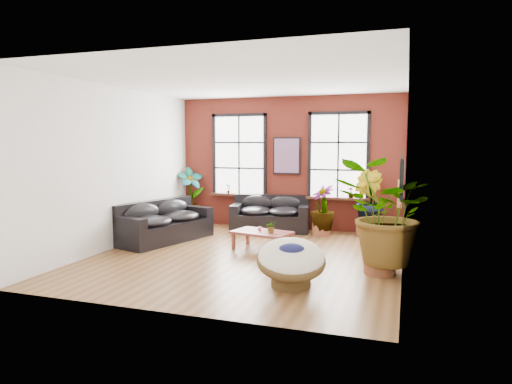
# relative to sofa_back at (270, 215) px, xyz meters

# --- Properties ---
(room) EXTENTS (6.04, 6.54, 3.54)m
(room) POSITION_rel_sofa_back_xyz_m (0.34, -2.67, 1.33)
(room) COLOR brown
(room) RESTS_ON ground
(sofa_back) EXTENTS (2.13, 1.30, 0.92)m
(sofa_back) POSITION_rel_sofa_back_xyz_m (0.00, 0.00, 0.00)
(sofa_back) COLOR black
(sofa_back) RESTS_ON ground
(sofa_left) EXTENTS (1.63, 2.54, 0.93)m
(sofa_left) POSITION_rel_sofa_back_xyz_m (-2.03, -2.03, 0.01)
(sofa_left) COLOR black
(sofa_left) RESTS_ON ground
(coffee_table) EXTENTS (1.37, 0.98, 0.48)m
(coffee_table) POSITION_rel_sofa_back_xyz_m (0.45, -2.16, -0.06)
(coffee_table) COLOR brown
(coffee_table) RESTS_ON ground
(papasan_chair) EXTENTS (1.38, 1.39, 0.83)m
(papasan_chair) POSITION_rel_sofa_back_xyz_m (1.67, -4.44, 0.01)
(papasan_chair) COLOR brown
(papasan_chair) RESTS_ON ground
(poster) EXTENTS (0.74, 0.06, 0.98)m
(poster) POSITION_rel_sofa_back_xyz_m (0.34, 0.36, 1.54)
(poster) COLOR black
(poster) RESTS_ON room
(tv_wall_unit) EXTENTS (0.13, 1.86, 1.20)m
(tv_wall_unit) POSITION_rel_sofa_back_xyz_m (3.27, -2.22, 1.13)
(tv_wall_unit) COLOR black
(tv_wall_unit) RESTS_ON room
(media_box) EXTENTS (0.73, 0.68, 0.49)m
(media_box) POSITION_rel_sofa_back_xyz_m (2.95, -0.49, -0.17)
(media_box) COLOR black
(media_box) RESTS_ON ground
(pot_back_left) EXTENTS (0.65, 0.65, 0.40)m
(pot_back_left) POSITION_rel_sofa_back_xyz_m (-2.36, 0.05, -0.22)
(pot_back_left) COLOR brown
(pot_back_left) RESTS_ON ground
(pot_back_right) EXTENTS (0.53, 0.53, 0.36)m
(pot_back_right) POSITION_rel_sofa_back_xyz_m (2.46, -0.01, -0.24)
(pot_back_right) COLOR brown
(pot_back_right) RESTS_ON ground
(pot_right_wall) EXTENTS (0.60, 0.60, 0.41)m
(pot_right_wall) POSITION_rel_sofa_back_xyz_m (2.97, -3.23, -0.21)
(pot_right_wall) COLOR brown
(pot_right_wall) RESTS_ON ground
(pot_mid) EXTENTS (0.57, 0.57, 0.33)m
(pot_mid) POSITION_rel_sofa_back_xyz_m (1.39, -0.23, -0.25)
(pot_mid) COLOR brown
(pot_mid) RESTS_ON ground
(floor_plant_back_left) EXTENTS (0.93, 0.92, 1.48)m
(floor_plant_back_left) POSITION_rel_sofa_back_xyz_m (-2.35, 0.08, 0.48)
(floor_plant_back_left) COLOR #103C18
(floor_plant_back_left) RESTS_ON ground
(floor_plant_back_right) EXTENTS (1.03, 1.06, 1.49)m
(floor_plant_back_right) POSITION_rel_sofa_back_xyz_m (2.48, -0.04, 0.48)
(floor_plant_back_right) COLOR #103C18
(floor_plant_back_right) RESTS_ON ground
(floor_plant_right_wall) EXTENTS (1.96, 1.80, 1.85)m
(floor_plant_right_wall) POSITION_rel_sofa_back_xyz_m (3.00, -3.26, 0.67)
(floor_plant_right_wall) COLOR #103C18
(floor_plant_right_wall) RESTS_ON ground
(floor_plant_mid) EXTENTS (0.88, 0.88, 1.11)m
(floor_plant_mid) POSITION_rel_sofa_back_xyz_m (1.41, -0.24, 0.28)
(floor_plant_mid) COLOR #103C18
(floor_plant_mid) RESTS_ON ground
(table_plant) EXTENTS (0.29, 0.28, 0.26)m
(table_plant) POSITION_rel_sofa_back_xyz_m (0.69, -2.25, 0.11)
(table_plant) COLOR #103C18
(table_plant) RESTS_ON coffee_table
(sill_plant_left) EXTENTS (0.17, 0.17, 0.27)m
(sill_plant_left) POSITION_rel_sofa_back_xyz_m (-1.31, 0.31, 0.62)
(sill_plant_left) COLOR #103C18
(sill_plant_left) RESTS_ON room
(sill_plant_right) EXTENTS (0.19, 0.19, 0.27)m
(sill_plant_right) POSITION_rel_sofa_back_xyz_m (2.04, 0.31, 0.62)
(sill_plant_right) COLOR #103C18
(sill_plant_right) RESTS_ON room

